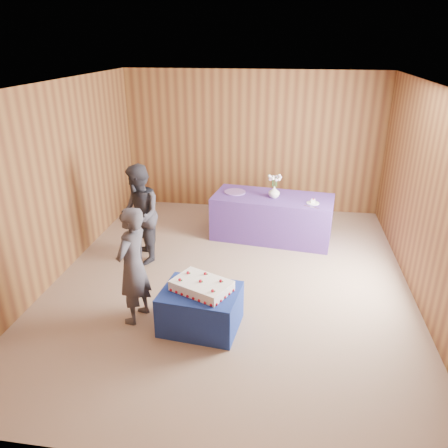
% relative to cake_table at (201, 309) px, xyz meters
% --- Properties ---
extents(ground, '(6.00, 6.00, 0.00)m').
position_rel_cake_table_xyz_m(ground, '(0.21, 1.14, -0.25)').
color(ground, '#866C5D').
rests_on(ground, ground).
extents(room_shell, '(5.04, 6.04, 2.72)m').
position_rel_cake_table_xyz_m(room_shell, '(0.21, 1.14, 1.55)').
color(room_shell, brown).
rests_on(room_shell, ground).
extents(cake_table, '(0.97, 0.80, 0.50)m').
position_rel_cake_table_xyz_m(cake_table, '(0.00, 0.00, 0.00)').
color(cake_table, navy).
rests_on(cake_table, ground).
extents(serving_table, '(2.10, 1.15, 0.75)m').
position_rel_cake_table_xyz_m(serving_table, '(0.71, 2.72, 0.12)').
color(serving_table, '#532E7F').
rests_on(serving_table, ground).
extents(sheet_cake, '(0.81, 0.70, 0.16)m').
position_rel_cake_table_xyz_m(sheet_cake, '(0.01, 0.02, 0.31)').
color(sheet_cake, white).
rests_on(sheet_cake, cake_table).
extents(vase, '(0.21, 0.21, 0.20)m').
position_rel_cake_table_xyz_m(vase, '(0.73, 2.68, 0.60)').
color(vase, silver).
rests_on(vase, serving_table).
extents(flower_spray, '(0.23, 0.22, 0.18)m').
position_rel_cake_table_xyz_m(flower_spray, '(0.73, 2.68, 0.84)').
color(flower_spray, '#29662A').
rests_on(flower_spray, vase).
extents(platter, '(0.44, 0.44, 0.02)m').
position_rel_cake_table_xyz_m(platter, '(0.05, 2.83, 0.51)').
color(platter, '#7952A4').
rests_on(platter, serving_table).
extents(plate, '(0.27, 0.27, 0.01)m').
position_rel_cake_table_xyz_m(plate, '(1.37, 2.49, 0.51)').
color(plate, silver).
rests_on(plate, serving_table).
extents(cake_slice, '(0.07, 0.07, 0.08)m').
position_rel_cake_table_xyz_m(cake_slice, '(1.37, 2.49, 0.54)').
color(cake_slice, white).
rests_on(cake_slice, plate).
extents(knife, '(0.24, 0.14, 0.00)m').
position_rel_cake_table_xyz_m(knife, '(1.33, 2.31, 0.50)').
color(knife, silver).
rests_on(knife, serving_table).
extents(guest_left, '(0.47, 0.61, 1.47)m').
position_rel_cake_table_xyz_m(guest_left, '(-0.82, 0.05, 0.49)').
color(guest_left, '#3E3C47').
rests_on(guest_left, ground).
extents(guest_right, '(0.87, 0.93, 1.53)m').
position_rel_cake_table_xyz_m(guest_right, '(-1.25, 1.55, 0.52)').
color(guest_right, '#2F2E38').
rests_on(guest_right, ground).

